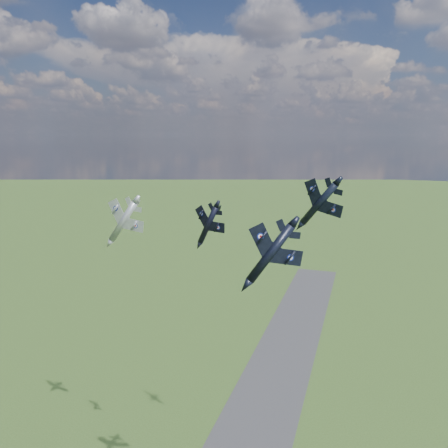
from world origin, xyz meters
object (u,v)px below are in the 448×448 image
(jet_right_navy, at_px, (270,253))
(jet_left_silver, at_px, (123,221))
(jet_lead_navy, at_px, (208,225))
(jet_high_navy, at_px, (319,204))

(jet_right_navy, height_order, jet_left_silver, jet_right_navy)
(jet_lead_navy, relative_size, jet_right_navy, 0.81)
(jet_high_navy, bearing_deg, jet_left_silver, -156.94)
(jet_lead_navy, bearing_deg, jet_right_navy, -25.33)
(jet_right_navy, distance_m, jet_left_silver, 47.09)
(jet_right_navy, relative_size, jet_high_navy, 0.98)
(jet_right_navy, bearing_deg, jet_high_navy, 56.65)
(jet_right_navy, xyz_separation_m, jet_left_silver, (-41.15, 22.84, -1.55))
(jet_high_navy, bearing_deg, jet_lead_navy, -135.99)
(jet_left_silver, bearing_deg, jet_lead_navy, -13.85)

